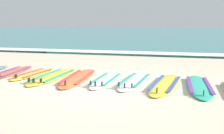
# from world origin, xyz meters

# --- Properties ---
(ground_plane) EXTENTS (80.00, 80.00, 0.00)m
(ground_plane) POSITION_xyz_m (0.00, 0.00, 0.00)
(ground_plane) COLOR beige
(sea) EXTENTS (80.00, 60.00, 0.10)m
(sea) POSITION_xyz_m (0.00, 35.50, 0.05)
(sea) COLOR teal
(sea) RESTS_ON ground
(wave_foam_strip) EXTENTS (80.00, 1.16, 0.11)m
(wave_foam_strip) POSITION_xyz_m (0.00, 6.08, 0.06)
(wave_foam_strip) COLOR white
(wave_foam_strip) RESTS_ON ground
(surfboard_1) EXTENTS (0.67, 2.33, 0.18)m
(surfboard_1) POSITION_xyz_m (-3.05, 0.61, 0.04)
(surfboard_1) COLOR orange
(surfboard_1) RESTS_ON ground
(surfboard_2) EXTENTS (0.74, 2.00, 0.18)m
(surfboard_2) POSITION_xyz_m (-2.23, 0.53, 0.04)
(surfboard_2) COLOR yellow
(surfboard_2) RESTS_ON ground
(surfboard_3) EXTENTS (0.79, 2.60, 0.18)m
(surfboard_3) POSITION_xyz_m (-1.50, 0.39, 0.04)
(surfboard_3) COLOR yellow
(surfboard_3) RESTS_ON ground
(surfboard_4) EXTENTS (0.79, 2.62, 0.18)m
(surfboard_4) POSITION_xyz_m (-0.73, 0.37, 0.04)
(surfboard_4) COLOR orange
(surfboard_4) RESTS_ON ground
(surfboard_5) EXTENTS (0.65, 2.17, 0.18)m
(surfboard_5) POSITION_xyz_m (0.12, 0.27, 0.04)
(surfboard_5) COLOR white
(surfboard_5) RESTS_ON ground
(surfboard_6) EXTENTS (0.88, 2.41, 0.18)m
(surfboard_6) POSITION_xyz_m (0.90, 0.36, 0.04)
(surfboard_6) COLOR white
(surfboard_6) RESTS_ON ground
(surfboard_7) EXTENTS (1.02, 2.56, 0.18)m
(surfboard_7) POSITION_xyz_m (1.71, 0.15, 0.04)
(surfboard_7) COLOR yellow
(surfboard_7) RESTS_ON ground
(surfboard_8) EXTENTS (0.63, 2.45, 0.18)m
(surfboard_8) POSITION_xyz_m (2.53, 0.18, 0.04)
(surfboard_8) COLOR #2DB793
(surfboard_8) RESTS_ON ground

